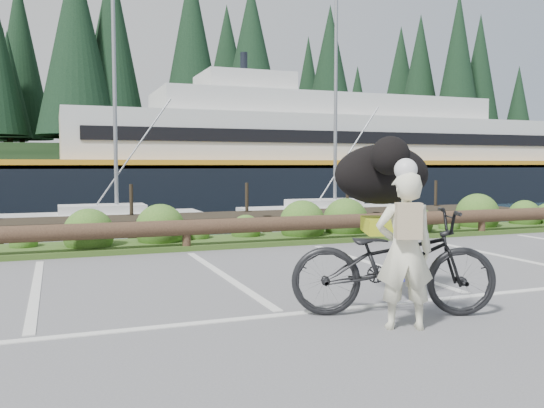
{
  "coord_description": "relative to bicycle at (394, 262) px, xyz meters",
  "views": [
    {
      "loc": [
        -2.32,
        -6.2,
        1.67
      ],
      "look_at": [
        0.54,
        1.38,
        1.1
      ],
      "focal_mm": 38.0,
      "sensor_mm": 36.0,
      "label": 1
    }
  ],
  "objects": [
    {
      "name": "vegetation_strip",
      "position": [
        -1.13,
        6.12,
        -0.54
      ],
      "size": [
        34.0,
        1.6,
        0.1
      ],
      "primitive_type": "cube",
      "color": "#3D5B21",
      "rests_on": "ground"
    },
    {
      "name": "bicycle",
      "position": [
        0.0,
        0.0,
        0.0
      ],
      "size": [
        2.37,
        1.53,
        1.18
      ],
      "primitive_type": "imported",
      "rotation": [
        0.0,
        0.0,
        1.2
      ],
      "color": "black",
      "rests_on": "ground"
    },
    {
      "name": "harbor_backdrop",
      "position": [
        -0.74,
        79.29,
        -0.59
      ],
      "size": [
        170.0,
        160.0,
        30.0
      ],
      "color": "#182E3B",
      "rests_on": "ground"
    },
    {
      "name": "ground",
      "position": [
        -1.13,
        0.82,
        -0.59
      ],
      "size": [
        72.0,
        72.0,
        0.0
      ],
      "primitive_type": "plane",
      "color": "#5E5E61"
    },
    {
      "name": "cyclist",
      "position": [
        -0.19,
        -0.49,
        0.21
      ],
      "size": [
        0.68,
        0.56,
        1.59
      ],
      "primitive_type": "imported",
      "rotation": [
        0.0,
        0.0,
        2.78
      ],
      "color": "#EBE9C7",
      "rests_on": "ground"
    },
    {
      "name": "log_rail",
      "position": [
        -1.13,
        5.42,
        -0.59
      ],
      "size": [
        32.0,
        0.3,
        0.6
      ],
      "primitive_type": null,
      "color": "#443021",
      "rests_on": "ground"
    },
    {
      "name": "dog",
      "position": [
        0.26,
        0.67,
        0.95
      ],
      "size": [
        1.02,
        1.39,
        0.73
      ],
      "primitive_type": "ellipsoid",
      "rotation": [
        0.0,
        0.0,
        1.2
      ],
      "color": "black",
      "rests_on": "bicycle"
    }
  ]
}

